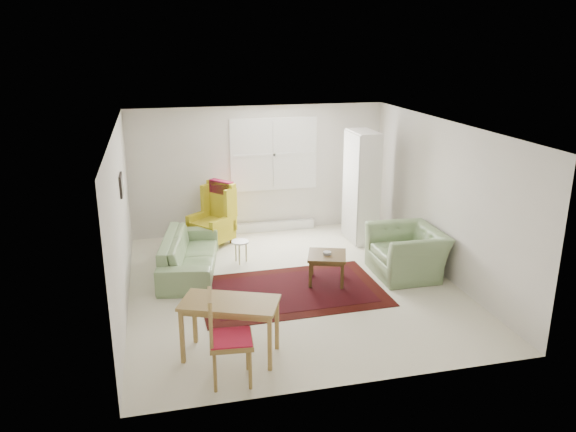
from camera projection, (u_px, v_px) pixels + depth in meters
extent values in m
cube|color=beige|center=(292.00, 285.00, 8.84)|extent=(5.00, 5.50, 0.01)
cube|color=white|center=(293.00, 126.00, 8.09)|extent=(5.00, 5.50, 0.01)
cube|color=silver|center=(259.00, 170.00, 11.01)|extent=(5.00, 0.04, 2.50)
cube|color=silver|center=(356.00, 282.00, 5.91)|extent=(5.00, 0.04, 2.50)
cube|color=silver|center=(121.00, 221.00, 7.90)|extent=(0.04, 5.50, 2.50)
cube|color=silver|center=(443.00, 199.00, 9.02)|extent=(0.04, 5.50, 2.50)
cube|color=white|center=(274.00, 154.00, 10.97)|extent=(1.72, 0.06, 1.42)
cube|color=white|center=(274.00, 154.00, 10.97)|extent=(1.60, 0.02, 1.30)
cube|color=silver|center=(275.00, 226.00, 11.35)|extent=(1.60, 0.12, 0.18)
cube|color=black|center=(121.00, 185.00, 8.25)|extent=(0.03, 0.42, 0.32)
cube|color=tan|center=(122.00, 185.00, 8.26)|extent=(0.01, 0.34, 0.24)
imported|color=#728E5E|center=(189.00, 247.00, 9.25)|extent=(1.18, 2.23, 0.85)
imported|color=#728E5E|center=(407.00, 248.00, 9.12)|extent=(1.04, 1.19, 0.92)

